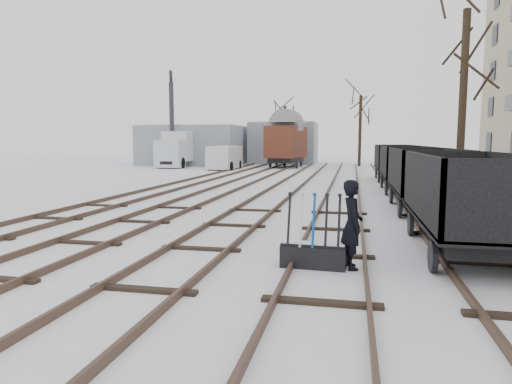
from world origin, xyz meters
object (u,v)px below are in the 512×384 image
at_px(ground_frame, 313,254).
at_px(box_van_wagon, 286,141).
at_px(worker, 352,225).
at_px(panel_van, 225,157).
at_px(freight_wagon_a, 468,216).
at_px(crane, 173,142).
at_px(lorry, 180,149).

bearing_deg(ground_frame, box_van_wagon, 102.48).
height_order(ground_frame, worker, worker).
bearing_deg(worker, panel_van, 7.33).
distance_m(freight_wagon_a, box_van_wagon, 32.95).
bearing_deg(ground_frame, crane, 119.94).
bearing_deg(box_van_wagon, lorry, -165.39).
relative_size(ground_frame, lorry, 0.20).
height_order(box_van_wagon, lorry, box_van_wagon).
height_order(freight_wagon_a, panel_van, freight_wagon_a).
bearing_deg(box_van_wagon, crane, -164.63).
xyz_separation_m(panel_van, crane, (-5.92, 2.73, 1.31)).
relative_size(panel_van, crane, 0.52).
distance_m(ground_frame, worker, 0.97).
relative_size(freight_wagon_a, crane, 0.61).
relative_size(ground_frame, panel_van, 0.32).
bearing_deg(box_van_wagon, ground_frame, -72.69).
bearing_deg(box_van_wagon, panel_van, -131.57).
xyz_separation_m(box_van_wagon, panel_van, (-4.83, -4.09, -1.40)).
height_order(ground_frame, freight_wagon_a, freight_wagon_a).
bearing_deg(worker, freight_wagon_a, -67.95).
bearing_deg(worker, lorry, 13.64).
height_order(worker, lorry, lorry).
bearing_deg(panel_van, freight_wagon_a, -62.41).
relative_size(worker, panel_van, 0.38).
xyz_separation_m(worker, freight_wagon_a, (2.56, 1.80, -0.03)).
xyz_separation_m(worker, crane, (-16.91, 32.18, 1.48)).
relative_size(worker, lorry, 0.24).
relative_size(lorry, crane, 0.83).
distance_m(panel_van, crane, 6.65).
bearing_deg(ground_frame, worker, 10.95).
bearing_deg(lorry, freight_wagon_a, -60.38).
relative_size(worker, crane, 0.20).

